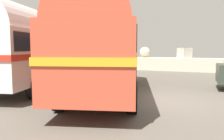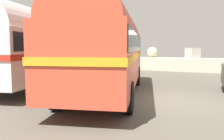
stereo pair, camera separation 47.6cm
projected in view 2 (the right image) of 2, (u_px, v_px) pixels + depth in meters
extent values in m
cube|color=#564F46|center=(161.00, 101.00, 8.14)|extent=(32.00, 26.00, 0.02)
cube|color=#BAB6A1|center=(194.00, 65.00, 18.69)|extent=(31.36, 1.80, 1.10)
cube|color=beige|center=(62.00, 51.00, 23.89)|extent=(1.27, 1.18, 1.04)
cube|color=beige|center=(93.00, 52.00, 23.38)|extent=(1.31, 1.33, 0.98)
cube|color=#ACC19F|center=(122.00, 51.00, 21.50)|extent=(1.48, 1.54, 1.14)
sphere|color=beige|center=(152.00, 52.00, 20.65)|extent=(0.95, 0.95, 0.95)
cube|color=#B4AEA3|center=(193.00, 53.00, 18.79)|extent=(1.28, 1.28, 0.87)
cylinder|color=black|center=(96.00, 75.00, 12.02)|extent=(0.54, 1.00, 0.96)
cylinder|color=black|center=(137.00, 76.00, 11.67)|extent=(0.54, 1.00, 0.96)
cylinder|color=black|center=(57.00, 95.00, 6.91)|extent=(0.54, 1.00, 0.96)
cylinder|color=black|center=(128.00, 97.00, 6.56)|extent=(0.54, 1.00, 0.96)
cube|color=#C54730|center=(107.00, 57.00, 9.19)|extent=(4.67, 8.74, 2.10)
cylinder|color=#C54730|center=(107.00, 31.00, 9.09)|extent=(4.38, 8.36, 2.20)
cube|color=gold|center=(107.00, 56.00, 9.18)|extent=(4.74, 8.83, 0.20)
cube|color=black|center=(107.00, 43.00, 9.13)|extent=(4.61, 8.42, 0.64)
cube|color=silver|center=(120.00, 69.00, 13.47)|extent=(2.23, 0.79, 0.28)
cylinder|color=black|center=(47.00, 71.00, 14.17)|extent=(0.51, 1.00, 0.96)
cylinder|color=black|center=(80.00, 72.00, 13.76)|extent=(0.51, 1.00, 0.96)
cylinder|color=black|center=(36.00, 85.00, 8.67)|extent=(0.51, 1.00, 0.96)
cube|color=silver|center=(42.00, 55.00, 11.32)|extent=(4.44, 8.73, 2.10)
cylinder|color=silver|center=(41.00, 34.00, 11.22)|extent=(4.16, 8.36, 2.20)
cube|color=red|center=(42.00, 54.00, 11.31)|extent=(4.51, 8.83, 0.20)
cube|color=black|center=(41.00, 44.00, 11.26)|extent=(4.39, 8.42, 0.64)
cube|color=silver|center=(73.00, 66.00, 15.58)|extent=(2.25, 0.73, 0.28)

